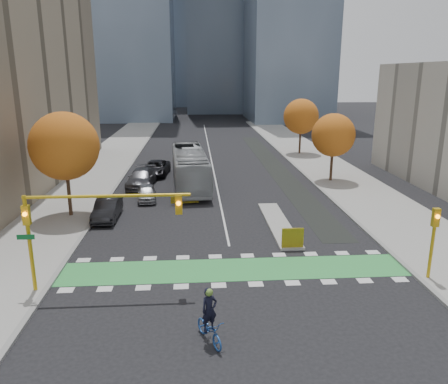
{
  "coord_description": "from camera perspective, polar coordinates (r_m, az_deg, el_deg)",
  "views": [
    {
      "loc": [
        -2.15,
        -21.55,
        10.94
      ],
      "look_at": [
        -0.17,
        7.57,
        3.0
      ],
      "focal_mm": 35.0,
      "sensor_mm": 36.0,
      "label": 1
    }
  ],
  "objects": [
    {
      "name": "traffic_signal_west",
      "position": [
        22.89,
        -18.34,
        -3.15
      ],
      "size": [
        8.53,
        0.56,
        5.2
      ],
      "color": "#BF9914",
      "rests_on": "ground"
    },
    {
      "name": "tree_east_far",
      "position": [
        61.59,
        10.03,
        9.69
      ],
      "size": [
        4.8,
        4.8,
        7.65
      ],
      "color": "#332114",
      "rests_on": "ground"
    },
    {
      "name": "median_island",
      "position": [
        33.0,
        7.09,
        -4.11
      ],
      "size": [
        1.6,
        10.0,
        0.16
      ],
      "primitive_type": "cube",
      "color": "gray",
      "rests_on": "ground"
    },
    {
      "name": "sidewalk_west",
      "position": [
        44.42,
        -18.56,
        0.26
      ],
      "size": [
        7.0,
        120.0,
        0.15
      ],
      "primitive_type": "cube",
      "color": "gray",
      "rests_on": "ground"
    },
    {
      "name": "centre_line",
      "position": [
        62.55,
        -1.87,
        5.15
      ],
      "size": [
        0.15,
        70.0,
        0.01
      ],
      "primitive_type": "cube",
      "color": "silver",
      "rests_on": "ground"
    },
    {
      "name": "hazard_board",
      "position": [
        28.35,
        8.96,
        -5.93
      ],
      "size": [
        1.4,
        0.12,
        1.3
      ],
      "primitive_type": "cube",
      "color": "yellow",
      "rests_on": "median_island"
    },
    {
      "name": "bike_crossing",
      "position": [
        25.61,
        1.32,
        -10.07
      ],
      "size": [
        20.0,
        3.0,
        0.01
      ],
      "primitive_type": "cube",
      "color": "green",
      "rests_on": "ground"
    },
    {
      "name": "parked_car_a",
      "position": [
        39.4,
        -10.09,
        -0.1
      ],
      "size": [
        2.08,
        4.23,
        1.39
      ],
      "primitive_type": "imported",
      "rotation": [
        0.0,
        0.0,
        0.11
      ],
      "color": "#9D9EA3",
      "rests_on": "ground"
    },
    {
      "name": "cyclist",
      "position": [
        19.04,
        -1.91,
        -16.9
      ],
      "size": [
        1.57,
        2.25,
        2.46
      ],
      "rotation": [
        0.0,
        0.0,
        0.44
      ],
      "color": "#214A97",
      "rests_on": "ground"
    },
    {
      "name": "parked_car_c",
      "position": [
        44.29,
        -10.75,
        1.8
      ],
      "size": [
        2.79,
        6.08,
        1.72
      ],
      "primitive_type": "imported",
      "rotation": [
        0.0,
        0.0,
        -0.06
      ],
      "color": "#4B4B50",
      "rests_on": "ground"
    },
    {
      "name": "parked_car_d",
      "position": [
        49.05,
        -8.91,
        3.1
      ],
      "size": [
        3.16,
        5.92,
        1.58
      ],
      "primitive_type": "imported",
      "rotation": [
        0.0,
        0.0,
        -0.1
      ],
      "color": "black",
      "rests_on": "ground"
    },
    {
      "name": "bike_lane_paint",
      "position": [
        53.58,
        6.58,
        3.34
      ],
      "size": [
        2.5,
        50.0,
        0.01
      ],
      "primitive_type": "cube",
      "color": "black",
      "rests_on": "ground"
    },
    {
      "name": "bus",
      "position": [
        43.56,
        -4.49,
        3.16
      ],
      "size": [
        4.01,
        13.6,
        3.74
      ],
      "primitive_type": "imported",
      "rotation": [
        0.0,
        0.0,
        0.06
      ],
      "color": "#9FA3A6",
      "rests_on": "ground"
    },
    {
      "name": "tree_east_near",
      "position": [
        46.2,
        14.1,
        7.21
      ],
      "size": [
        4.4,
        4.4,
        7.08
      ],
      "color": "#332114",
      "rests_on": "ground"
    },
    {
      "name": "tree_west",
      "position": [
        35.37,
        -20.11,
        5.64
      ],
      "size": [
        5.2,
        5.2,
        8.22
      ],
      "color": "#332114",
      "rests_on": "ground"
    },
    {
      "name": "sidewalk_east",
      "position": [
        45.71,
        16.26,
        0.85
      ],
      "size": [
        7.0,
        120.0,
        0.15
      ],
      "primitive_type": "cube",
      "color": "gray",
      "rests_on": "ground"
    },
    {
      "name": "parked_car_b",
      "position": [
        35.0,
        -15.01,
        -2.17
      ],
      "size": [
        1.7,
        4.8,
        1.58
      ],
      "primitive_type": "imported",
      "rotation": [
        0.0,
        0.0,
        -0.01
      ],
      "color": "black",
      "rests_on": "ground"
    },
    {
      "name": "traffic_signal_east",
      "position": [
        25.89,
        25.72,
        -4.83
      ],
      "size": [
        0.35,
        0.43,
        4.1
      ],
      "color": "#BF9914",
      "rests_on": "ground"
    },
    {
      "name": "curb_west",
      "position": [
        43.66,
        -14.12,
        0.34
      ],
      "size": [
        0.3,
        120.0,
        0.16
      ],
      "primitive_type": "cube",
      "color": "gray",
      "rests_on": "ground"
    },
    {
      "name": "ground",
      "position": [
        24.27,
        1.65,
        -11.59
      ],
      "size": [
        300.0,
        300.0,
        0.0
      ],
      "primitive_type": "plane",
      "color": "black",
      "rests_on": "ground"
    },
    {
      "name": "curb_east",
      "position": [
        44.64,
        12.03,
        0.79
      ],
      "size": [
        0.3,
        120.0,
        0.16
      ],
      "primitive_type": "cube",
      "color": "gray",
      "rests_on": "ground"
    }
  ]
}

